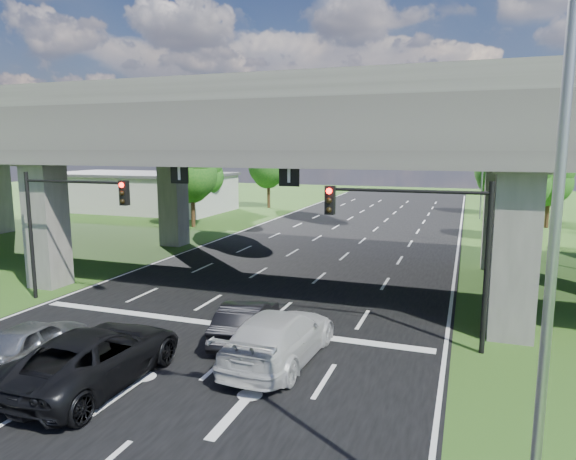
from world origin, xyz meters
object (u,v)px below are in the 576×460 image
Objects in this scene: signal_left at (65,213)px; streetlight_near at (525,233)px; streetlight_beyond at (479,160)px; car_dark at (246,321)px; signal_right at (422,232)px; car_white at (279,337)px; car_trailing at (96,356)px; car_silver at (35,341)px; streetlight_far at (482,166)px.

streetlight_near reaches higher than signal_left.
streetlight_beyond is at bearing 63.57° from signal_left.
car_dark is at bearing 135.15° from streetlight_near.
signal_right is at bearing -93.61° from streetlight_beyond.
car_white reaches higher than car_dark.
car_dark is (-8.35, 8.31, -5.09)m from streetlight_near.
signal_left is 9.85m from car_trailing.
signal_right is 13.72m from car_silver.
signal_left is at bearing -12.24° from car_white.
signal_right is at bearing -172.47° from car_dark.
car_white is 5.77m from car_trailing.
signal_right is 1.47× the size of car_silver.
car_silver is (-14.26, -25.74, -5.12)m from streetlight_far.
signal_right is 0.60× the size of streetlight_near.
streetlight_beyond reaches higher than car_silver.
signal_right is at bearing -144.25° from car_trailing.
car_dark is (-6.08, -1.63, -3.43)m from signal_right.
streetlight_near is at bearing 135.74° from car_white.
car_dark is (5.91, 4.05, 0.03)m from car_silver.
signal_right is 0.60× the size of streetlight_far.
car_white is (11.40, -3.01, -3.30)m from signal_left.
streetlight_far is 2.45× the size of car_silver.
streetlight_near reaches higher than car_trailing.
signal_right and signal_left have the same top height.
streetlight_near is 12.83m from car_dark.
car_white is (-4.24, -3.01, -3.30)m from signal_right.
streetlight_beyond is (0.00, 16.00, 0.00)m from streetlight_far.
car_silver is 8.20m from car_white.
streetlight_near is (2.27, -9.94, 1.66)m from signal_right.
signal_right is at bearing -96.47° from streetlight_far.
streetlight_far is at bearing 48.22° from signal_left.
signal_left is 1.02× the size of car_white.
streetlight_far is (17.92, 20.06, 1.66)m from signal_left.
signal_right is 7.17m from car_dark.
car_trailing is (-11.19, -26.44, -4.96)m from streetlight_far.
streetlight_near and streetlight_far have the same top height.
car_trailing is at bearing -104.77° from streetlight_beyond.
signal_right is 20.25m from streetlight_far.
signal_left is 40.30m from streetlight_beyond.
car_white is at bearing -163.16° from car_silver.
streetlight_near is 46.00m from streetlight_beyond.
streetlight_beyond is 44.17m from car_trailing.
car_trailing is at bearing 162.36° from streetlight_near.
streetlight_far is (2.27, 20.06, 1.66)m from signal_right.
streetlight_far is 1.70× the size of car_white.
streetlight_beyond is 44.41m from car_silver.
streetlight_far is at bearing -103.26° from car_white.
car_white is at bearing 133.21° from streetlight_near.
streetlight_far is at bearing -90.00° from streetlight_beyond.
signal_right reaches higher than car_dark.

